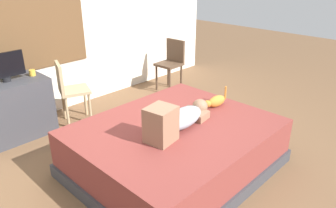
% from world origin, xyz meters
% --- Properties ---
extents(ground_plane, '(16.00, 16.00, 0.00)m').
position_xyz_m(ground_plane, '(0.00, 0.00, 0.00)').
color(ground_plane, brown).
extents(back_wall_with_window, '(6.40, 0.14, 2.90)m').
position_xyz_m(back_wall_with_window, '(-0.00, 2.32, 1.45)').
color(back_wall_with_window, silver).
rests_on(back_wall_with_window, ground).
extents(bed, '(2.02, 1.67, 0.52)m').
position_xyz_m(bed, '(0.11, -0.03, 0.26)').
color(bed, '#38383D').
rests_on(bed, ground).
extents(person_lying, '(0.94, 0.38, 0.34)m').
position_xyz_m(person_lying, '(0.07, -0.10, 0.63)').
color(person_lying, '#8C939E').
rests_on(person_lying, bed).
extents(cat, '(0.36, 0.13, 0.21)m').
position_xyz_m(cat, '(0.77, -0.04, 0.59)').
color(cat, '#C67A2D').
rests_on(cat, bed).
extents(desk, '(0.90, 0.56, 0.74)m').
position_xyz_m(desk, '(-0.80, 1.93, 0.37)').
color(desk, '#38383D').
rests_on(desk, ground).
extents(tv_monitor, '(0.48, 0.10, 0.35)m').
position_xyz_m(tv_monitor, '(-0.78, 1.93, 0.92)').
color(tv_monitor, black).
rests_on(tv_monitor, desk).
extents(cup, '(0.08, 0.08, 0.08)m').
position_xyz_m(cup, '(-0.46, 1.91, 0.78)').
color(cup, gold).
rests_on(cup, desk).
extents(chair_by_desk, '(0.49, 0.49, 0.86)m').
position_xyz_m(chair_by_desk, '(-0.08, 1.76, 0.51)').
color(chair_by_desk, tan).
rests_on(chair_by_desk, ground).
extents(chair_spare, '(0.40, 0.40, 0.86)m').
position_xyz_m(chair_spare, '(1.83, 1.66, 0.51)').
color(chair_spare, '#4C3828').
rests_on(chair_spare, ground).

